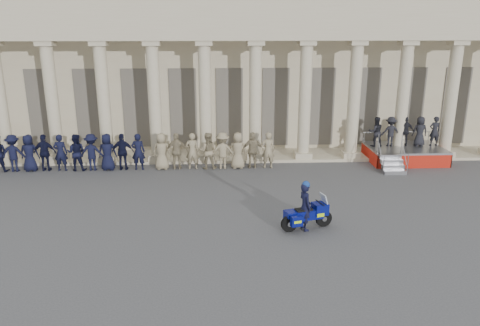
% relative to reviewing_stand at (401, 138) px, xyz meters
% --- Properties ---
extents(ground, '(90.00, 90.00, 0.00)m').
position_rel_reviewing_stand_xyz_m(ground, '(-9.09, -7.62, -1.27)').
color(ground, '#3F3F41').
rests_on(ground, ground).
extents(building, '(40.00, 12.50, 9.00)m').
position_rel_reviewing_stand_xyz_m(building, '(-9.09, 7.13, 3.26)').
color(building, tan).
rests_on(building, ground).
extents(officer_rank, '(18.09, 0.71, 1.87)m').
position_rel_reviewing_stand_xyz_m(officer_rank, '(-16.30, -0.94, -0.33)').
color(officer_rank, black).
rests_on(officer_rank, ground).
extents(reviewing_stand, '(3.92, 3.81, 2.37)m').
position_rel_reviewing_stand_xyz_m(reviewing_stand, '(0.00, 0.00, 0.00)').
color(reviewing_stand, gray).
rests_on(reviewing_stand, ground).
extents(motorcycle, '(1.94, 1.06, 1.28)m').
position_rel_reviewing_stand_xyz_m(motorcycle, '(-6.56, -8.41, -0.71)').
color(motorcycle, black).
rests_on(motorcycle, ground).
extents(rider, '(0.58, 0.73, 1.84)m').
position_rel_reviewing_stand_xyz_m(rider, '(-6.67, -8.44, -0.35)').
color(rider, black).
rests_on(rider, ground).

